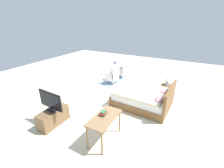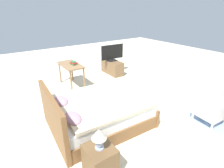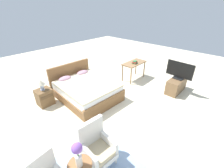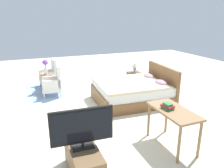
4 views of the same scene
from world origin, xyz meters
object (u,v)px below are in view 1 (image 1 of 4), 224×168
flower_vase (115,64)px  nightstand (166,91)px  tv_stand (53,117)px  bed (143,98)px  table_lamp (167,80)px  book_stack (103,113)px  armchair_by_window_right (113,76)px  vanity_desk (104,120)px  side_table (115,73)px  tv_flatscreen (50,101)px  armchair_by_window_left (121,71)px

flower_vase → nightstand: (0.69, 2.77, -0.58)m
flower_vase → tv_stand: bearing=1.2°
bed → nightstand: size_ratio=3.98×
table_lamp → tv_stand: size_ratio=0.34×
flower_vase → book_stack: flower_vase is taller
armchair_by_window_right → vanity_desk: bearing=25.1°
side_table → vanity_desk: (4.04, 1.81, 0.27)m
side_table → book_stack: book_stack is taller
tv_flatscreen → book_stack: tv_flatscreen is taller
flower_vase → book_stack: 4.32m
vanity_desk → armchair_by_window_right: bearing=-154.9°
armchair_by_window_right → tv_stand: (3.74, -0.05, -0.13)m
nightstand → tv_stand: 4.44m
armchair_by_window_left → flower_vase: flower_vase is taller
book_stack → bed: bearing=168.7°
bed → flower_vase: size_ratio=4.34×
bed → vanity_desk: size_ratio=1.99×
tv_stand → vanity_desk: (-0.19, 1.72, 0.37)m
armchair_by_window_right → book_stack: armchair_by_window_right is taller
book_stack → table_lamp: bearing=162.4°
bed → nightstand: bearing=151.5°
flower_vase → vanity_desk: (4.04, 1.81, -0.22)m
armchair_by_window_left → side_table: bearing=-16.3°
table_lamp → book_stack: table_lamp is taller
side_table → vanity_desk: bearing=24.1°
bed → vanity_desk: 2.28m
armchair_by_window_right → tv_stand: armchair_by_window_right is taller
armchair_by_window_right → book_stack: bearing=24.6°
nightstand → table_lamp: table_lamp is taller
side_table → vanity_desk: 4.44m
table_lamp → flower_vase: bearing=-104.1°
flower_vase → tv_flatscreen: (4.24, 0.09, -0.02)m
side_table → table_lamp: 2.88m
flower_vase → vanity_desk: 4.43m
tv_stand → nightstand: bearing=142.9°
bed → side_table: (-1.81, -2.16, 0.05)m
armchair_by_window_right → book_stack: 3.84m
armchair_by_window_right → tv_stand: size_ratio=0.96×
tv_flatscreen → vanity_desk: 1.74m
bed → armchair_by_window_right: 2.42m
vanity_desk → armchair_by_window_left: bearing=-159.8°
nightstand → tv_flatscreen: bearing=-37.1°
table_lamp → tv_flatscreen: tv_flatscreen is taller
tv_stand → tv_flatscreen: (0.00, -0.00, 0.57)m
armchair_by_window_left → book_stack: 4.74m
side_table → nightstand: side_table is taller
side_table → tv_stand: 4.23m
armchair_by_window_right → flower_vase: size_ratio=1.93×
flower_vase → tv_stand: 4.27m
bed → table_lamp: size_ratio=6.28×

